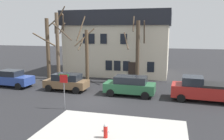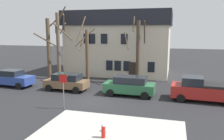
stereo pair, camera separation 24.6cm
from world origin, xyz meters
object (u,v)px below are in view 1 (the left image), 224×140
Objects in this scene: pickup_truck_red at (203,89)px; car_green_wagon at (130,85)px; car_brown_wagon at (67,82)px; tree_bare_near at (48,47)px; fire_hydrant at (106,131)px; building_main at (120,42)px; tree_bare_far at (86,54)px; tree_bare_mid at (58,43)px; bicycle_leaning at (72,78)px; street_sign_pole at (64,85)px; tree_bare_end at (137,50)px; car_blue_sedan at (11,78)px.

car_green_wagon is at bearing 179.71° from pickup_truck_red.
car_brown_wagon is 0.80× the size of pickup_truck_red.
tree_bare_near is 1.84× the size of car_brown_wagon.
pickup_truck_red is 6.84× the size of fire_hydrant.
building_main reaches higher than tree_bare_far.
building_main is 7.78m from tree_bare_far.
tree_bare_near is 0.90× the size of tree_bare_mid.
fire_hydrant is 0.45× the size of bicycle_leaning.
car_green_wagon is (3.48, -11.21, -3.26)m from building_main.
tree_bare_mid is at bearing 123.79° from car_brown_wagon.
street_sign_pole is at bearing -60.96° from tree_bare_mid.
street_sign_pole reaches higher than fire_hydrant.
tree_bare_end reaches higher than street_sign_pole.
car_brown_wagon is 11.12m from fire_hydrant.
bicycle_leaning is (-13.72, 4.21, -0.60)m from pickup_truck_red.
car_green_wagon is 6.20m from pickup_truck_red.
tree_bare_end is 1.55× the size of car_blue_sedan.
tree_bare_end is 2.76× the size of street_sign_pole.
street_sign_pole is at bearing -129.82° from car_green_wagon.
bicycle_leaning is at bearing -10.84° from tree_bare_near.
tree_bare_end reaches higher than car_green_wagon.
tree_bare_far is 14.16m from fire_hydrant.
car_green_wagon is at bearing -88.33° from tree_bare_end.
car_brown_wagon is 4.26m from bicycle_leaning.
tree_bare_near reaches higher than fire_hydrant.
fire_hydrant is 0.29× the size of street_sign_pole.
car_blue_sedan is at bearing -141.48° from bicycle_leaning.
tree_bare_near is 11.94m from street_sign_pole.
tree_bare_far reaches higher than tree_bare_end.
building_main is at bearing 75.81° from car_brown_wagon.
tree_bare_far reaches higher than car_green_wagon.
tree_bare_near is at bearing 128.95° from fire_hydrant.
bicycle_leaning reaches higher than fire_hydrant.
bicycle_leaning is at bearing -119.91° from building_main.
car_brown_wagon is at bearing 178.70° from car_green_wagon.
car_blue_sedan is 12.58m from car_green_wagon.
building_main is 17.38× the size of fire_hydrant.
pickup_truck_red is (9.68, -11.24, -3.21)m from building_main.
street_sign_pole is at bearing -92.08° from building_main.
tree_bare_end is 10.88m from street_sign_pole.
tree_bare_mid reaches higher than car_brown_wagon.
building_main reaches higher than car_blue_sedan.
car_green_wagon reaches higher than fire_hydrant.
fire_hydrant is at bearing -88.28° from tree_bare_end.
street_sign_pole is at bearing -66.19° from car_brown_wagon.
car_blue_sedan is 2.75× the size of bicycle_leaning.
tree_bare_near is (-7.28, -6.40, -0.30)m from building_main.
tree_bare_far is at bearing -11.91° from bicycle_leaning.
car_green_wagon is (0.15, -5.12, -2.76)m from tree_bare_end.
tree_bare_mid is 1.83× the size of car_blue_sedan.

